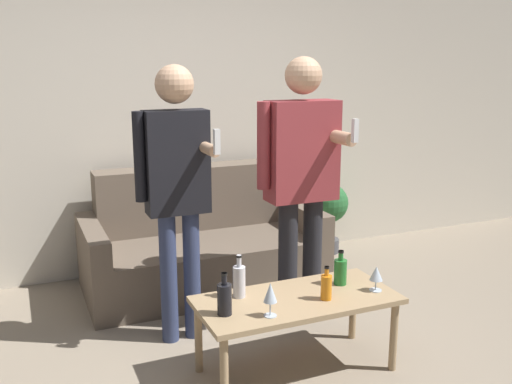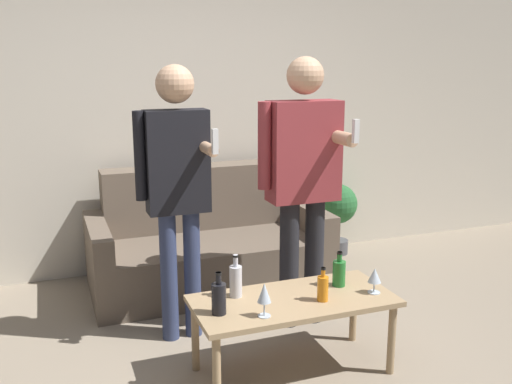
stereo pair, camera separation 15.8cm
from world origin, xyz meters
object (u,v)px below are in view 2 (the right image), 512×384
(coffee_table, at_px, (293,306))
(bottle_orange, at_px, (323,288))
(couch, at_px, (206,245))
(person_standing_left, at_px, (177,179))
(person_standing_right, at_px, (303,172))

(coffee_table, xyz_separation_m, bottle_orange, (0.14, -0.08, 0.13))
(couch, relative_size, person_standing_left, 1.05)
(couch, bearing_deg, bottle_orange, -81.85)
(couch, distance_m, coffee_table, 1.48)
(bottle_orange, height_order, person_standing_right, person_standing_right)
(couch, relative_size, bottle_orange, 9.43)
(person_standing_left, bearing_deg, bottle_orange, -48.93)
(couch, bearing_deg, person_standing_right, -66.80)
(couch, xyz_separation_m, person_standing_right, (0.39, -0.92, 0.72))
(bottle_orange, distance_m, person_standing_left, 1.08)
(coffee_table, distance_m, person_standing_right, 0.90)
(couch, distance_m, bottle_orange, 1.59)
(bottle_orange, distance_m, person_standing_right, 0.84)
(coffee_table, xyz_separation_m, person_standing_right, (0.31, 0.56, 0.64))
(coffee_table, relative_size, person_standing_left, 0.66)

